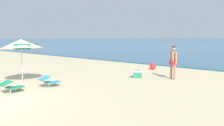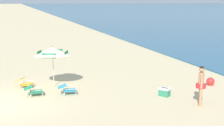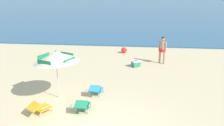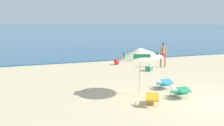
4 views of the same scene
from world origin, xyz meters
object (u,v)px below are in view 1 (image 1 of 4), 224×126
(person_standing_near_shore, at_px, (173,60))
(lounge_chair_facing_sea, at_px, (12,86))
(cooler_box, at_px, (137,74))
(beach_ball, at_px, (153,66))
(beach_umbrella_striped_main, at_px, (21,44))
(lounge_chair_beside_umbrella, at_px, (50,81))

(person_standing_near_shore, bearing_deg, lounge_chair_facing_sea, -117.89)
(cooler_box, bearing_deg, person_standing_near_shore, 27.90)
(cooler_box, relative_size, beach_ball, 1.39)
(lounge_chair_facing_sea, height_order, cooler_box, lounge_chair_facing_sea)
(beach_umbrella_striped_main, relative_size, lounge_chair_facing_sea, 2.59)
(cooler_box, bearing_deg, beach_umbrella_striped_main, -124.69)
(person_standing_near_shore, height_order, cooler_box, person_standing_near_shore)
(lounge_chair_facing_sea, bearing_deg, beach_ball, 83.67)
(lounge_chair_beside_umbrella, distance_m, person_standing_near_shore, 6.31)
(beach_umbrella_striped_main, height_order, cooler_box, beach_umbrella_striped_main)
(lounge_chair_beside_umbrella, xyz_separation_m, cooler_box, (1.72, 4.41, -0.07))
(beach_umbrella_striped_main, distance_m, lounge_chair_beside_umbrella, 2.33)
(lounge_chair_facing_sea, xyz_separation_m, cooler_box, (1.98, 5.99, -0.07))
(beach_umbrella_striped_main, relative_size, beach_ball, 5.30)
(beach_ball, bearing_deg, lounge_chair_beside_umbrella, -95.73)
(person_standing_near_shore, bearing_deg, cooler_box, -152.10)
(person_standing_near_shore, height_order, beach_ball, person_standing_near_shore)
(person_standing_near_shore, bearing_deg, lounge_chair_beside_umbrella, -122.59)
(lounge_chair_facing_sea, distance_m, beach_ball, 9.31)
(beach_umbrella_striped_main, relative_size, cooler_box, 3.80)
(lounge_chair_beside_umbrella, distance_m, cooler_box, 4.73)
(beach_ball, bearing_deg, lounge_chair_facing_sea, -96.33)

